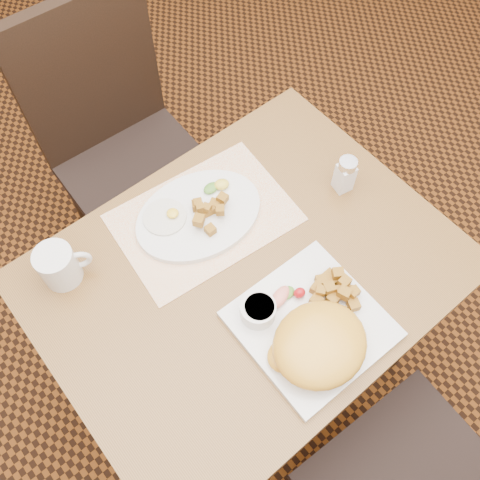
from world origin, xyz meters
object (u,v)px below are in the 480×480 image
at_px(coffee_mug, 59,266).
at_px(chair_far, 122,142).
at_px(plate_oval, 199,215).
at_px(salt_shaker, 345,174).
at_px(plate_square, 311,324).
at_px(table, 246,290).

bearing_deg(coffee_mug, chair_far, 48.25).
xyz_separation_m(plate_oval, salt_shaker, (0.32, -0.15, 0.04)).
distance_m(salt_shaker, coffee_mug, 0.67).
bearing_deg(plate_oval, chair_far, 83.97).
relative_size(plate_square, coffee_mug, 2.51).
distance_m(plate_square, coffee_mug, 0.55).
bearing_deg(salt_shaker, plate_oval, 154.85).
bearing_deg(table, plate_square, -83.85).
relative_size(plate_oval, coffee_mug, 2.73).
bearing_deg(plate_oval, plate_square, -87.06).
distance_m(chair_far, plate_oval, 0.53).
height_order(table, plate_square, plate_square).
bearing_deg(coffee_mug, plate_square, -51.85).
distance_m(plate_oval, salt_shaker, 0.36).
relative_size(table, plate_oval, 2.96).
xyz_separation_m(plate_square, coffee_mug, (-0.34, 0.43, 0.04)).
bearing_deg(plate_oval, table, -90.44).
height_order(table, coffee_mug, coffee_mug).
bearing_deg(table, chair_far, 85.47).
height_order(table, plate_oval, plate_oval).
height_order(plate_square, coffee_mug, coffee_mug).
xyz_separation_m(salt_shaker, coffee_mug, (-0.64, 0.22, -0.00)).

